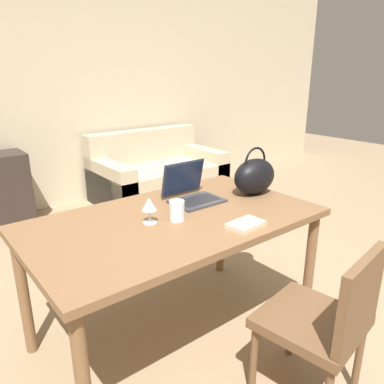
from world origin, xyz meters
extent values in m
cube|color=beige|center=(0.00, 3.39, 1.35)|extent=(10.00, 0.06, 2.70)
cube|color=brown|center=(-0.10, 0.64, 0.76)|extent=(1.59, 0.93, 0.04)
cylinder|color=brown|center=(0.64, 0.23, 0.37)|extent=(0.06, 0.06, 0.74)
cylinder|color=brown|center=(-0.84, 1.05, 0.37)|extent=(0.06, 0.06, 0.74)
cylinder|color=brown|center=(0.64, 1.05, 0.37)|extent=(0.06, 0.06, 0.74)
cube|color=brown|center=(0.15, -0.11, 0.42)|extent=(0.50, 0.50, 0.05)
cube|color=brown|center=(0.18, -0.31, 0.63)|extent=(0.42, 0.10, 0.38)
cylinder|color=brown|center=(-0.06, 0.05, 0.20)|extent=(0.04, 0.04, 0.39)
cylinder|color=brown|center=(0.30, 0.10, 0.20)|extent=(0.04, 0.04, 0.39)
cylinder|color=brown|center=(0.36, -0.26, 0.20)|extent=(0.04, 0.04, 0.39)
cube|color=#C1B293|center=(1.26, 2.84, 0.21)|extent=(1.54, 0.93, 0.42)
cube|color=#C1B293|center=(1.26, 3.21, 0.62)|extent=(1.54, 0.20, 0.40)
cube|color=#C1B293|center=(0.59, 2.84, 0.28)|extent=(0.20, 0.93, 0.56)
cube|color=#C1B293|center=(1.93, 2.84, 0.28)|extent=(0.20, 0.93, 0.56)
cube|color=#38383D|center=(0.15, 0.75, 0.78)|extent=(0.31, 0.22, 0.02)
cube|color=black|center=(0.15, 0.74, 0.79)|extent=(0.26, 0.15, 0.00)
cube|color=#38383D|center=(0.15, 0.89, 0.90)|extent=(0.31, 0.06, 0.22)
cube|color=#19233D|center=(0.15, 0.88, 0.90)|extent=(0.28, 0.05, 0.20)
cylinder|color=silver|center=(-0.12, 0.59, 0.83)|extent=(0.08, 0.08, 0.11)
cylinder|color=silver|center=(-0.25, 0.65, 0.78)|extent=(0.08, 0.08, 0.01)
cylinder|color=silver|center=(-0.25, 0.65, 0.81)|extent=(0.01, 0.01, 0.07)
cone|color=silver|center=(-0.25, 0.65, 0.88)|extent=(0.08, 0.08, 0.07)
ellipsoid|color=black|center=(0.55, 0.65, 0.89)|extent=(0.32, 0.20, 0.23)
torus|color=black|center=(0.55, 0.65, 0.99)|extent=(0.19, 0.01, 0.19)
cube|color=beige|center=(0.11, 0.30, 0.79)|extent=(0.20, 0.14, 0.02)
camera|label=1|loc=(-1.22, -0.92, 1.55)|focal=35.00mm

